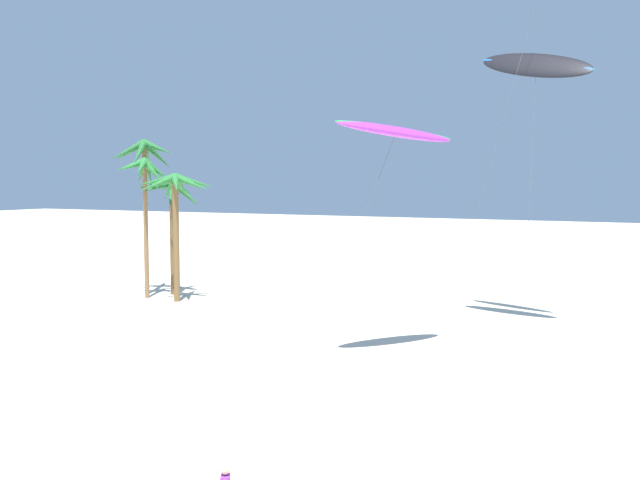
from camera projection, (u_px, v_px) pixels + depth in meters
palm_tree_0 at (144, 164)px, 48.28m from camera, size 4.87×4.25×10.75m
palm_tree_1 at (172, 198)px, 48.31m from camera, size 4.45×4.91×8.07m
palm_tree_2 at (176, 195)px, 45.43m from camera, size 5.01×4.72×8.39m
palm_tree_3 at (144, 178)px, 46.67m from camera, size 3.46×3.62×9.43m
flying_kite_1 at (536, 65)px, 36.19m from camera, size 6.16×7.63×15.08m
flying_kite_3 at (396, 132)px, 30.18m from camera, size 4.92×6.34×10.65m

